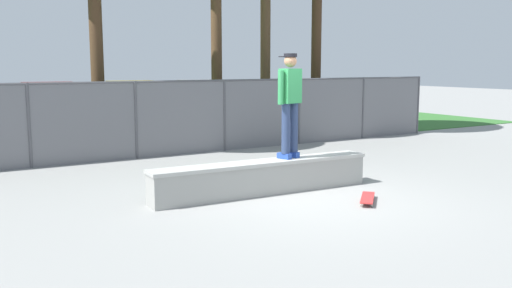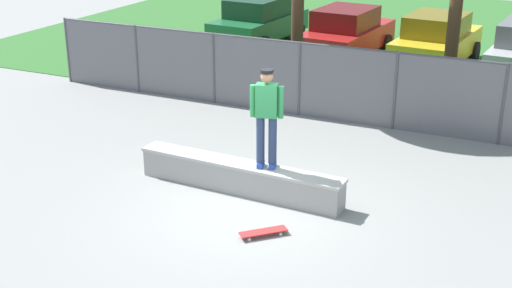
{
  "view_description": "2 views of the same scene",
  "coord_description": "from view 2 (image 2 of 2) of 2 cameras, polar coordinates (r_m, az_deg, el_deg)",
  "views": [
    {
      "loc": [
        -5.42,
        -7.26,
        2.22
      ],
      "look_at": [
        -0.63,
        0.69,
        0.88
      ],
      "focal_mm": 38.41,
      "sensor_mm": 36.0,
      "label": 1
    },
    {
      "loc": [
        4.81,
        -9.88,
        5.49
      ],
      "look_at": [
        -0.0,
        0.29,
        1.16
      ],
      "focal_mm": 48.4,
      "sensor_mm": 36.0,
      "label": 2
    }
  ],
  "objects": [
    {
      "name": "skateboarder",
      "position": [
        12.19,
        0.89,
        2.51
      ],
      "size": [
        0.58,
        0.37,
        1.84
      ],
      "color": "#2647A5",
      "rests_on": "concrete_ledge"
    },
    {
      "name": "skateboard",
      "position": [
        11.41,
        0.61,
        -7.28
      ],
      "size": [
        0.71,
        0.7,
        0.09
      ],
      "color": "red",
      "rests_on": "ground"
    },
    {
      "name": "ground_plane",
      "position": [
        12.29,
        -0.57,
        -5.47
      ],
      "size": [
        80.0,
        80.0,
        0.0
      ],
      "primitive_type": "plane",
      "color": "gray"
    },
    {
      "name": "car_green",
      "position": [
        24.49,
        0.22,
        10.12
      ],
      "size": [
        2.27,
        4.33,
        1.66
      ],
      "color": "#1E6638",
      "rests_on": "ground"
    },
    {
      "name": "car_red",
      "position": [
        22.72,
        7.48,
        9.07
      ],
      "size": [
        2.27,
        4.33,
        1.66
      ],
      "color": "#B21E1E",
      "rests_on": "ground"
    },
    {
      "name": "grass_strip",
      "position": [
        26.49,
        14.47,
        8.46
      ],
      "size": [
        28.64,
        20.0,
        0.02
      ],
      "primitive_type": "cube",
      "color": "#336B2D",
      "rests_on": "ground"
    },
    {
      "name": "car_yellow",
      "position": [
        22.18,
        14.69,
        8.28
      ],
      "size": [
        2.27,
        4.33,
        1.66
      ],
      "color": "gold",
      "rests_on": "ground"
    },
    {
      "name": "chainlink_fence",
      "position": [
        16.53,
        7.46,
        5.13
      ],
      "size": [
        16.71,
        0.07,
        1.85
      ],
      "color": "#4C4C51",
      "rests_on": "ground"
    },
    {
      "name": "concrete_ledge",
      "position": [
        12.89,
        -1.38,
        -2.72
      ],
      "size": [
        4.12,
        0.63,
        0.58
      ],
      "color": "#999993",
      "rests_on": "ground"
    }
  ]
}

